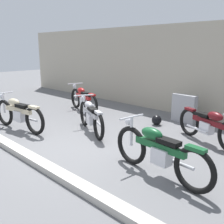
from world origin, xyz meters
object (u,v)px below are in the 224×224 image
Objects in this scene: motorcycle_maroon at (209,126)px; stone_marker at (184,109)px; helmet at (157,120)px; motorcycle_red at (83,99)px; motorcycle_green at (159,151)px; motorcycle_silver at (91,116)px; motorcycle_cream at (18,113)px.

stone_marker is at bearing 158.57° from motorcycle_maroon.
motorcycle_red is (-2.87, -0.45, 0.31)m from helmet.
stone_marker is 3.78m from motorcycle_green.
motorcycle_silver is 2.91m from motorcycle_green.
motorcycle_cream is at bearing 112.91° from motorcycle_red.
motorcycle_red is 5.25m from motorcycle_green.
motorcycle_maroon is (1.79, -0.43, 0.30)m from helmet.
motorcycle_red is (-0.41, 2.64, -0.02)m from motorcycle_cream.
motorcycle_green is (4.77, -2.18, 0.01)m from motorcycle_red.
motorcycle_cream is at bearing -127.04° from motorcycle_maroon.
motorcycle_silver is (-1.28, -2.65, 0.02)m from stone_marker.
motorcycle_red is 4.66m from motorcycle_maroon.
motorcycle_silver is at bearing -11.32° from motorcycle_green.
motorcycle_green is at bearing -54.04° from helmet.
stone_marker is 0.97m from helmet.
motorcycle_green reaches higher than helmet.
motorcycle_maroon is at bearing -128.85° from motorcycle_silver.
motorcycle_maroon reaches higher than motorcycle_silver.
motorcycle_green is (2.79, -0.82, 0.03)m from motorcycle_silver.
motorcycle_green is at bearing -66.54° from stone_marker.
motorcycle_maroon is at bearing -42.41° from stone_marker.
motorcycle_cream is at bearing 63.08° from motorcycle_silver.
motorcycle_cream is at bearing 11.09° from motorcycle_green.
motorcycle_green is at bearing 169.57° from motorcycle_red.
motorcycle_red reaches higher than motorcycle_maroon.
stone_marker is 0.39× the size of motorcycle_green.
motorcycle_silver is 2.03m from motorcycle_cream.
motorcycle_maroon is at bearing -165.69° from motorcycle_red.
motorcycle_cream is 1.05× the size of motorcycle_red.
helmet is 0.15× the size of motorcycle_silver.
motorcycle_silver is at bearing -116.05° from helmet.
motorcycle_silver reaches higher than helmet.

